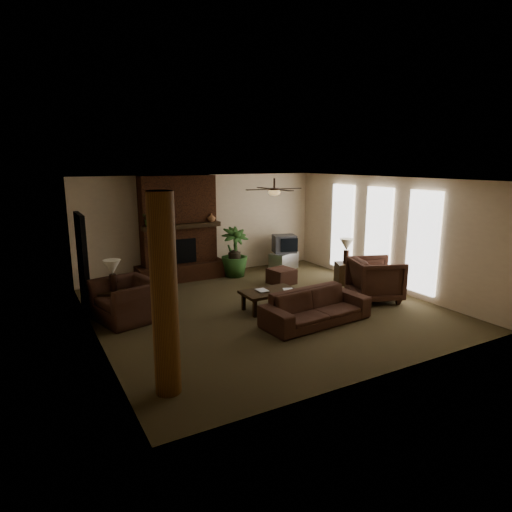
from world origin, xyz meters
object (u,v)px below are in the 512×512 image
coffee_table (269,293)px  floor_vase (235,262)px  ottoman (282,276)px  floor_plant (235,263)px  sofa (316,302)px  log_column (164,296)px  armchair_right (376,277)px  tv_stand (284,261)px  side_table_right (346,273)px  lamp_left (112,269)px  side_table_left (114,303)px  lamp_right (347,246)px  armchair_left (127,294)px

coffee_table → floor_vase: size_ratio=1.56×
ottoman → floor_plant: 1.50m
sofa → floor_vase: (0.15, 3.95, -0.01)m
log_column → ottoman: 5.94m
log_column → sofa: log_column is taller
armchair_right → tv_stand: (-0.26, 3.52, -0.29)m
sofa → armchair_right: size_ratio=2.07×
ottoman → side_table_right: 1.69m
sofa → side_table_right: bearing=34.1°
ottoman → floor_vase: floor_vase is taller
lamp_left → log_column: bearing=-89.6°
side_table_left → lamp_right: lamp_right is taller
floor_plant → side_table_left: floor_plant is taller
coffee_table → side_table_left: bearing=157.7°
lamp_right → armchair_right: bearing=-102.5°
log_column → coffee_table: log_column is taller
armchair_left → log_column: bearing=-17.6°
floor_plant → armchair_left: bearing=-149.3°
ottoman → tv_stand: tv_stand is taller
floor_vase → sofa: bearing=-92.1°
floor_vase → floor_plant: bearing=64.3°
sofa → tv_stand: bearing=61.1°
coffee_table → side_table_right: side_table_right is taller
tv_stand → floor_plant: size_ratio=0.62×
coffee_table → lamp_left: bearing=158.1°
floor_plant → side_table_right: bearing=-43.4°
ottoman → side_table_right: bearing=-28.8°
ottoman → lamp_left: 4.44m
tv_stand → floor_vase: size_ratio=1.10×
side_table_left → side_table_right: bearing=-4.3°
sofa → lamp_right: 3.13m
armchair_left → coffee_table: size_ratio=1.04×
log_column → side_table_right: log_column is taller
armchair_left → side_table_right: (5.65, -0.07, -0.27)m
ottoman → floor_plant: size_ratio=0.44×
side_table_right → lamp_right: 0.73m
tv_stand → side_table_left: side_table_left is taller
armchair_right → lamp_left: 5.82m
coffee_table → sofa: bearing=-69.9°
ottoman → lamp_left: (-4.35, -0.41, 0.80)m
armchair_right → side_table_right: bearing=7.1°
ottoman → floor_plant: bearing=119.9°
log_column → armchair_left: size_ratio=2.24×
sofa → lamp_left: bearing=141.2°
ottoman → side_table_left: size_ratio=1.09×
log_column → side_table_right: 6.67m
log_column → tv_stand: (5.23, 5.20, -1.15)m
floor_vase → side_table_left: size_ratio=1.40×
armchair_left → lamp_right: 5.65m
ottoman → armchair_left: bearing=-169.9°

